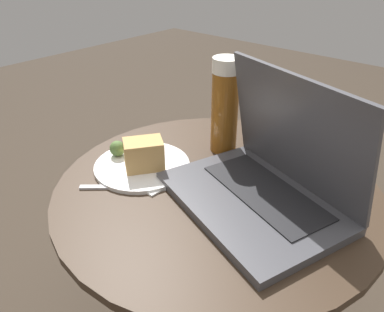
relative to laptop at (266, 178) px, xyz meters
name	(u,v)px	position (x,y,z in m)	size (l,w,h in m)	color
table	(215,235)	(-0.10, -0.02, -0.19)	(0.68, 0.68, 0.52)	#9E9EA3
napkin	(146,167)	(-0.27, -0.07, -0.05)	(0.19, 0.14, 0.00)	white
laptop	(266,178)	(0.00, 0.00, 0.00)	(0.40, 0.34, 0.25)	#47474C
beer_glass	(225,106)	(-0.19, 0.11, 0.06)	(0.06, 0.06, 0.23)	brown
snack_plate	(141,159)	(-0.27, -0.08, -0.03)	(0.21, 0.21, 0.07)	white
fork	(130,187)	(-0.23, -0.15, -0.05)	(0.15, 0.13, 0.00)	silver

